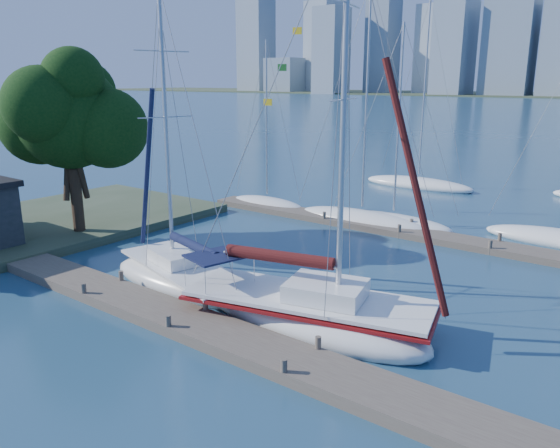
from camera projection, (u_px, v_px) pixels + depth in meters
The scene contains 11 objects.
ground at pixel (188, 328), 19.63m from camera, with size 700.00×700.00×0.00m, color navy.
near_dock at pixel (188, 322), 19.58m from camera, with size 26.00×2.00×0.40m, color brown.
far_dock at pixel (422, 235), 30.70m from camera, with size 30.00×1.80×0.36m, color brown.
shore at pixel (24, 228), 31.85m from camera, with size 12.00×22.00×0.50m, color #38472D.
tree at pixel (68, 114), 28.71m from camera, with size 7.73×7.05×10.26m.
sailboat_navy at pixel (183, 265), 23.21m from camera, with size 8.60×4.68×12.80m.
sailboat_maroon at pixel (309, 298), 19.59m from camera, with size 10.02×5.35×14.35m.
bg_boat_0 at pixel (267, 203), 38.18m from camera, with size 6.18×2.48×11.46m.
bg_boat_1 at pixel (362, 219), 33.75m from camera, with size 9.04×3.41×14.41m.
bg_boat_2 at pixel (393, 222), 33.18m from camera, with size 7.75×4.67×12.09m.
bg_boat_6 at pixel (418, 184), 45.09m from camera, with size 9.50×5.91×15.07m.
Camera 1 is at (13.57, -12.31, 8.66)m, focal length 35.00 mm.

